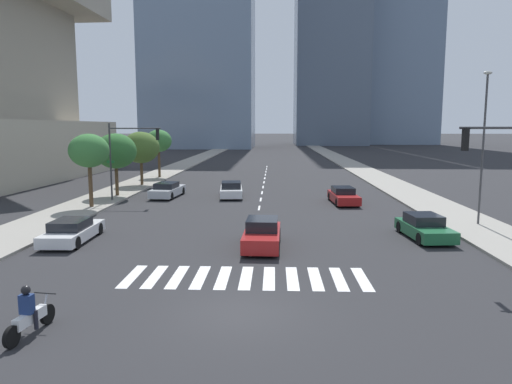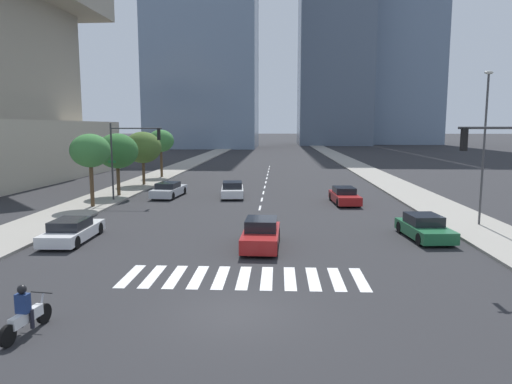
# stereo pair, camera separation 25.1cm
# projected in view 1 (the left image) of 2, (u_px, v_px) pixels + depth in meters

# --- Properties ---
(ground_plane) EXTENTS (800.00, 800.00, 0.00)m
(ground_plane) POSITION_uv_depth(u_px,v_px,m) (240.00, 313.00, 14.93)
(ground_plane) COLOR #28282B
(sidewalk_east) EXTENTS (4.00, 260.00, 0.15)m
(sidewalk_east) POSITION_uv_depth(u_px,v_px,m) (400.00, 189.00, 44.12)
(sidewalk_east) COLOR gray
(sidewalk_east) RESTS_ON ground
(sidewalk_west) EXTENTS (4.00, 260.00, 0.15)m
(sidewalk_west) POSITION_uv_depth(u_px,v_px,m) (129.00, 188.00, 45.10)
(sidewalk_west) COLOR gray
(sidewalk_west) RESTS_ON ground
(crosswalk_near) EXTENTS (9.45, 2.89, 0.01)m
(crosswalk_near) POSITION_uv_depth(u_px,v_px,m) (246.00, 278.00, 18.40)
(crosswalk_near) COLOR silver
(crosswalk_near) RESTS_ON ground
(lane_divider_center) EXTENTS (0.14, 50.00, 0.01)m
(lane_divider_center) POSITION_uv_depth(u_px,v_px,m) (263.00, 187.00, 46.11)
(lane_divider_center) COLOR silver
(lane_divider_center) RESTS_ON ground
(motorcycle_lead) EXTENTS (0.70, 2.17, 1.49)m
(motorcycle_lead) POSITION_uv_depth(u_px,v_px,m) (30.00, 316.00, 13.23)
(motorcycle_lead) COLOR black
(motorcycle_lead) RESTS_ON ground
(sedan_white_0) EXTENTS (1.91, 4.71, 1.19)m
(sedan_white_0) POSITION_uv_depth(u_px,v_px,m) (72.00, 231.00, 24.09)
(sedan_white_0) COLOR silver
(sedan_white_0) RESTS_ON ground
(sedan_red_1) EXTENTS (1.85, 4.42, 1.39)m
(sedan_red_1) POSITION_uv_depth(u_px,v_px,m) (262.00, 234.00, 23.00)
(sedan_red_1) COLOR maroon
(sedan_red_1) RESTS_ON ground
(sedan_green_2) EXTENTS (2.15, 4.35, 1.26)m
(sedan_green_2) POSITION_uv_depth(u_px,v_px,m) (424.00, 228.00, 24.82)
(sedan_green_2) COLOR #1E6038
(sedan_green_2) RESTS_ON ground
(sedan_red_3) EXTENTS (1.99, 4.71, 1.25)m
(sedan_red_3) POSITION_uv_depth(u_px,v_px,m) (343.00, 196.00, 36.20)
(sedan_red_3) COLOR maroon
(sedan_red_3) RESTS_ON ground
(sedan_silver_4) EXTENTS (2.24, 4.88, 1.25)m
(sedan_silver_4) POSITION_uv_depth(u_px,v_px,m) (167.00, 190.00, 39.46)
(sedan_silver_4) COLOR #B7BABF
(sedan_silver_4) RESTS_ON ground
(sedan_white_5) EXTENTS (2.18, 4.62, 1.32)m
(sedan_white_5) POSITION_uv_depth(u_px,v_px,m) (231.00, 190.00, 39.38)
(sedan_white_5) COLOR silver
(sedan_white_5) RESTS_ON ground
(traffic_signal_far) EXTENTS (4.31, 0.28, 5.98)m
(traffic_signal_far) POSITION_uv_depth(u_px,v_px,m) (129.00, 148.00, 36.45)
(traffic_signal_far) COLOR #333335
(traffic_signal_far) RESTS_ON sidewalk_west
(street_lamp_east) EXTENTS (0.50, 0.24, 8.84)m
(street_lamp_east) POSITION_uv_depth(u_px,v_px,m) (484.00, 138.00, 27.20)
(street_lamp_east) COLOR #3F3F42
(street_lamp_east) RESTS_ON sidewalk_east
(street_tree_nearest) EXTENTS (2.81, 2.81, 5.22)m
(street_tree_nearest) POSITION_uv_depth(u_px,v_px,m) (89.00, 151.00, 33.38)
(street_tree_nearest) COLOR #4C3823
(street_tree_nearest) RESTS_ON sidewalk_west
(street_tree_second) EXTENTS (3.42, 3.42, 5.17)m
(street_tree_second) POSITION_uv_depth(u_px,v_px,m) (116.00, 151.00, 38.98)
(street_tree_second) COLOR #4C3823
(street_tree_second) RESTS_ON sidewalk_west
(street_tree_third) EXTENTS (3.64, 3.64, 5.23)m
(street_tree_third) POSITION_uv_depth(u_px,v_px,m) (141.00, 148.00, 46.36)
(street_tree_third) COLOR #4C3823
(street_tree_third) RESTS_ON sidewalk_west
(street_tree_fourth) EXTENTS (2.96, 2.96, 5.38)m
(street_tree_fourth) POSITION_uv_depth(u_px,v_px,m) (159.00, 141.00, 53.47)
(street_tree_fourth) COLOR #4C3823
(street_tree_fourth) RESTS_ON sidewalk_west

